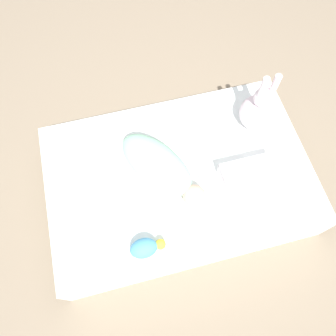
{
  "coord_description": "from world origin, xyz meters",
  "views": [
    {
      "loc": [
        -0.22,
        -0.63,
        1.76
      ],
      "look_at": [
        -0.05,
        0.02,
        0.29
      ],
      "focal_mm": 35.0,
      "sensor_mm": 36.0,
      "label": 1
    }
  ],
  "objects_px": {
    "swaddled_baby": "(159,166)",
    "turtle_plush": "(145,248)",
    "pillow": "(256,189)",
    "bunny_plush": "(259,110)"
  },
  "relations": [
    {
      "from": "bunny_plush",
      "to": "turtle_plush",
      "type": "distance_m",
      "value": 0.89
    },
    {
      "from": "pillow",
      "to": "bunny_plush",
      "type": "bearing_deg",
      "value": 69.32
    },
    {
      "from": "bunny_plush",
      "to": "turtle_plush",
      "type": "height_order",
      "value": "bunny_plush"
    },
    {
      "from": "swaddled_baby",
      "to": "turtle_plush",
      "type": "distance_m",
      "value": 0.39
    },
    {
      "from": "pillow",
      "to": "bunny_plush",
      "type": "xyz_separation_m",
      "value": [
        0.15,
        0.39,
        0.07
      ]
    },
    {
      "from": "pillow",
      "to": "turtle_plush",
      "type": "xyz_separation_m",
      "value": [
        -0.57,
        -0.14,
        -0.01
      ]
    },
    {
      "from": "pillow",
      "to": "turtle_plush",
      "type": "distance_m",
      "value": 0.59
    },
    {
      "from": "swaddled_baby",
      "to": "turtle_plush",
      "type": "xyz_separation_m",
      "value": [
        -0.15,
        -0.35,
        -0.05
      ]
    },
    {
      "from": "swaddled_baby",
      "to": "pillow",
      "type": "distance_m",
      "value": 0.48
    },
    {
      "from": "bunny_plush",
      "to": "turtle_plush",
      "type": "relative_size",
      "value": 2.25
    }
  ]
}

